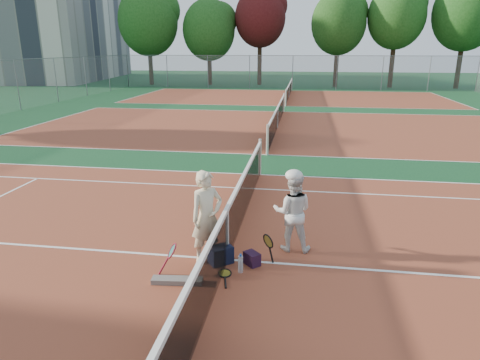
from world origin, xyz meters
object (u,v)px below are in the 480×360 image
Objects in this scene: player_b at (293,212)px; net_main at (227,234)px; racket_black_held at (268,250)px; sports_bag_purple at (252,259)px; racket_red at (172,259)px; sports_bag_navy at (221,255)px; racket_spare at (225,273)px; apartment_block at (62,14)px; player_a at (207,217)px; water_bottle at (241,264)px.

net_main is at bearing 29.22° from player_b.
racket_black_held reaches higher than sports_bag_purple.
sports_bag_navy is (0.73, 0.47, -0.11)m from racket_red.
racket_black_held is at bearing -71.05° from racket_spare.
sports_bag_purple is (28.46, -44.11, -7.38)m from apartment_block.
racket_black_held is at bearing -5.97° from net_main.
apartment_block is at bearing -55.72° from player_b.
player_b is 2.57× the size of racket_black_held.
net_main is 1.30m from player_b.
player_a is at bearing -171.05° from net_main.
racket_red is 1.39m from sports_bag_purple.
player_b reaches higher than racket_black_held.
player_a reaches higher than racket_spare.
water_bottle is at bearing 51.49° from player_b.
racket_red is at bearing -159.15° from sports_bag_purple.
player_a is at bearing 164.03° from sports_bag_navy.
racket_spare is at bearing -136.38° from sports_bag_purple.
sports_bag_purple is (0.81, -0.05, -0.72)m from player_a.
racket_spare is at bearing -69.59° from sports_bag_navy.
racket_spare is 0.31m from water_bottle.
player_b is 2.82× the size of racket_red.
sports_bag_navy is at bearing -57.70° from apartment_block.
apartment_block is 52.72m from sports_bag_navy.
apartment_block reaches higher than racket_spare.
net_main is 7.30× the size of player_b.
sports_bag_navy is at bearing -178.08° from sports_bag_purple.
sports_bag_navy is at bearing -57.90° from player_a.
water_bottle reaches higher than racket_spare.
water_bottle is at bearing -34.72° from sports_bag_navy.
player_a is 1.00m from water_bottle.
racket_spare is (0.04, -0.50, -0.49)m from net_main.
racket_spare is (-1.08, -1.12, -0.74)m from player_b.
racket_black_held is (1.57, 0.52, 0.03)m from racket_red.
racket_black_held is at bearing -56.90° from apartment_block.
racket_red is at bearing -58.65° from apartment_block.
player_a reaches higher than water_bottle.
racket_black_held is 1.46× the size of sports_bag_navy.
racket_black_held is 1.95× the size of water_bottle.
sports_bag_navy is (-0.10, -0.13, -0.35)m from net_main.
player_b is at bearing -17.40° from player_a.
player_b is at bearing 28.81° from net_main.
apartment_block reaches higher than racket_black_held.
player_a reaches higher than racket_red.
net_main is 0.77m from racket_black_held.
sports_bag_navy is at bearing -43.29° from racket_black_held.
racket_black_held is at bearing 6.50° from sports_bag_purple.
net_main is 38.58× the size of sports_bag_purple.
net_main is at bearing 166.68° from sports_bag_purple.
racket_spare is 0.58m from sports_bag_purple.
net_main reaches higher than racket_black_held.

